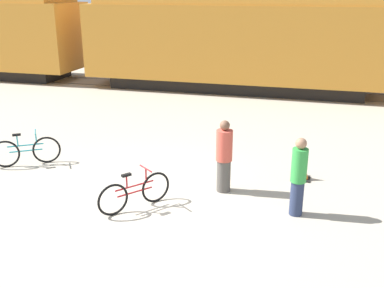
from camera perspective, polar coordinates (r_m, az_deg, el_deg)
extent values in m
plane|color=#B2A893|center=(10.03, -6.42, -6.53)|extent=(80.00, 80.00, 0.00)
cube|color=black|center=(20.37, 5.31, 7.64)|extent=(10.94, 2.36, 0.55)
cube|color=#C67F28|center=(20.08, 5.47, 12.79)|extent=(13.03, 3.14, 3.13)
cylinder|color=#C67F28|center=(19.97, 5.62, 17.25)|extent=(11.98, 2.98, 2.98)
cube|color=#4C4238|center=(19.73, 4.91, 6.48)|extent=(53.56, 0.07, 0.01)
cube|color=#4C4238|center=(21.11, 5.64, 7.30)|extent=(53.56, 0.07, 0.01)
torus|color=black|center=(9.59, -4.63, -5.50)|extent=(0.46, 0.56, 0.68)
torus|color=black|center=(9.16, -10.01, -7.00)|extent=(0.46, 0.56, 0.68)
cylinder|color=#A31E23|center=(9.29, -7.30, -5.28)|extent=(0.58, 0.72, 0.04)
cylinder|color=#A31E23|center=(9.35, -7.26, -6.06)|extent=(0.53, 0.65, 0.04)
cylinder|color=#A31E23|center=(9.16, -8.30, -4.73)|extent=(0.04, 0.04, 0.28)
cube|color=black|center=(9.10, -8.34, -3.92)|extent=(0.19, 0.21, 0.05)
cylinder|color=#A31E23|center=(9.35, -5.86, -4.00)|extent=(0.04, 0.04, 0.31)
cylinder|color=#A31E23|center=(9.29, -5.90, -3.11)|extent=(0.38, 0.31, 0.03)
torus|color=black|center=(12.26, -17.97, -0.71)|extent=(0.62, 0.44, 0.71)
torus|color=black|center=(12.31, -22.63, -1.19)|extent=(0.62, 0.44, 0.71)
cylinder|color=teal|center=(12.22, -20.40, -0.15)|extent=(0.76, 0.52, 0.04)
cylinder|color=teal|center=(12.27, -20.32, -0.80)|extent=(0.69, 0.47, 0.04)
cylinder|color=teal|center=(12.18, -21.30, 0.43)|extent=(0.04, 0.04, 0.30)
cube|color=black|center=(12.14, -21.39, 1.09)|extent=(0.21, 0.18, 0.05)
cylinder|color=teal|center=(12.16, -19.20, 0.72)|extent=(0.04, 0.04, 0.33)
cylinder|color=teal|center=(12.11, -19.28, 1.47)|extent=(0.28, 0.40, 0.03)
cylinder|color=#283351|center=(9.28, 13.14, -6.69)|extent=(0.27, 0.27, 0.72)
cylinder|color=green|center=(9.00, 13.47, -2.65)|extent=(0.31, 0.31, 0.68)
sphere|color=#A37556|center=(8.85, 13.70, 0.07)|extent=(0.22, 0.22, 0.22)
cylinder|color=#514C47|center=(10.08, 4.03, -4.02)|extent=(0.31, 0.31, 0.74)
cylinder|color=#CC4C3D|center=(9.82, 4.13, -0.18)|extent=(0.36, 0.36, 0.69)
sphere|color=brown|center=(9.68, 4.19, 2.37)|extent=(0.22, 0.22, 0.22)
cube|color=black|center=(11.11, 13.74, -4.26)|extent=(0.40, 0.40, 0.03)
cone|color=orange|center=(11.01, 13.85, -3.02)|extent=(0.32, 0.32, 0.55)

